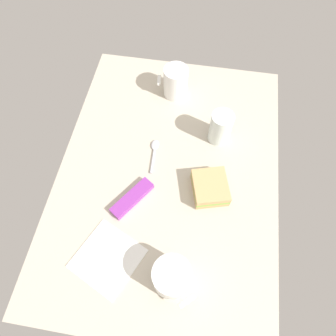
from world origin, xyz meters
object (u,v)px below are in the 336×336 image
(sandwich_main, at_px, (210,188))
(paper_napkin, at_px, (108,258))
(snack_bar, at_px, (132,198))
(coffee_mug_black, at_px, (176,82))
(glass_of_milk, at_px, (220,128))
(coffee_mug_milky, at_px, (172,277))
(spoon, at_px, (154,151))

(sandwich_main, height_order, paper_napkin, sandwich_main)
(snack_bar, bearing_deg, coffee_mug_black, -154.14)
(sandwich_main, height_order, glass_of_milk, glass_of_milk)
(coffee_mug_black, bearing_deg, glass_of_milk, 45.25)
(sandwich_main, relative_size, snack_bar, 0.92)
(glass_of_milk, relative_size, snack_bar, 0.79)
(coffee_mug_milky, relative_size, snack_bar, 0.82)
(coffee_mug_black, bearing_deg, coffee_mug_milky, 7.88)
(sandwich_main, height_order, snack_bar, sandwich_main)
(coffee_mug_milky, bearing_deg, paper_napkin, -98.28)
(spoon, height_order, snack_bar, snack_bar)
(spoon, xyz_separation_m, paper_napkin, (0.33, -0.06, -0.00))
(coffee_mug_black, relative_size, snack_bar, 0.77)
(spoon, bearing_deg, coffee_mug_black, 173.34)
(coffee_mug_milky, height_order, spoon, coffee_mug_milky)
(sandwich_main, distance_m, glass_of_milk, 0.19)
(coffee_mug_black, height_order, coffee_mug_milky, coffee_mug_black)
(coffee_mug_black, bearing_deg, spoon, -6.66)
(spoon, bearing_deg, paper_napkin, -10.02)
(coffee_mug_black, height_order, snack_bar, coffee_mug_black)
(glass_of_milk, xyz_separation_m, snack_bar, (0.25, -0.22, -0.04))
(sandwich_main, bearing_deg, paper_napkin, -45.86)
(snack_bar, relative_size, paper_napkin, 0.90)
(glass_of_milk, bearing_deg, paper_napkin, -30.63)
(sandwich_main, relative_size, paper_napkin, 0.84)
(paper_napkin, bearing_deg, snack_bar, 170.61)
(paper_napkin, bearing_deg, spoon, 169.98)
(coffee_mug_milky, bearing_deg, sandwich_main, 165.17)
(sandwich_main, distance_m, snack_bar, 0.22)
(spoon, bearing_deg, snack_bar, -10.65)
(glass_of_milk, bearing_deg, coffee_mug_black, -134.75)
(coffee_mug_black, relative_size, spoon, 0.89)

